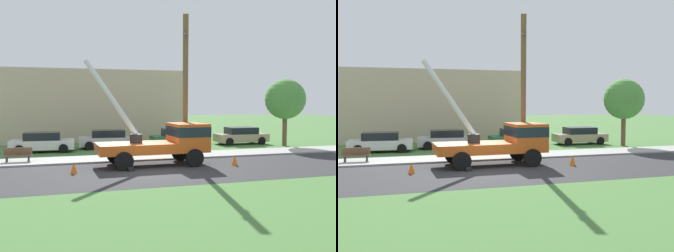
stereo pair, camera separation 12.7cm
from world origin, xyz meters
The scene contains 14 objects.
ground_plane centered at (0.00, 12.00, 0.00)m, with size 120.00×120.00×0.00m, color #477538.
road_asphalt centered at (0.00, 0.00, 0.00)m, with size 80.00×7.19×0.01m, color #2B2B2D.
sidewalk_strip centered at (0.00, 5.00, 0.05)m, with size 80.00×2.80×0.10m, color #9E9E99.
utility_truck centered at (1.33, 2.02, 1.41)m, with size 6.80×3.20×5.98m.
leaning_utility_pole centered at (2.80, 2.93, 4.41)m, with size 1.41×3.47×8.62m.
traffic_cone_ahead centered at (4.94, 0.60, 0.28)m, with size 0.36×0.36×0.56m, color orange.
traffic_cone_behind centered at (-3.93, 0.72, 0.28)m, with size 0.36×0.36×0.56m, color orange.
parked_sedan_white centered at (-5.52, 9.80, 0.71)m, with size 4.50×2.18×1.42m.
parked_sedan_silver centered at (-0.71, 10.71, 0.71)m, with size 4.54×2.27×1.42m.
parked_sedan_green centered at (4.90, 10.38, 0.71)m, with size 4.43×2.08×1.42m.
parked_sedan_tan centered at (10.45, 10.33, 0.71)m, with size 4.45×2.10×1.42m.
park_bench centered at (-6.84, 5.06, 0.46)m, with size 1.60×0.45×0.90m.
roadside_tree_near centered at (13.20, 8.11, 3.75)m, with size 3.23×3.23×5.39m.
lowrise_building_backdrop centered at (-1.96, 18.01, 3.20)m, with size 18.00×6.00×6.40m, color #C6B293.
Camera 1 is at (-5.13, -19.23, 3.66)m, focal length 41.82 mm.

